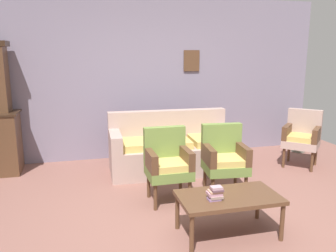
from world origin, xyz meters
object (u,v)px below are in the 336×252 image
coffee_table (229,200)px  floor_vase_by_wall (299,132)px  wingback_chair_by_fireplace (302,135)px  floral_couch (172,150)px  book_stack_on_table (215,193)px  armchair_row_middle (224,157)px  armchair_by_doorway (168,161)px

coffee_table → floor_vase_by_wall: size_ratio=1.39×
wingback_chair_by_fireplace → coffee_table: size_ratio=0.90×
floral_couch → floor_vase_by_wall: size_ratio=2.64×
floor_vase_by_wall → coffee_table: bearing=-135.5°
coffee_table → book_stack_on_table: 0.21m
book_stack_on_table → floor_vase_by_wall: 3.65m
coffee_table → floral_couch: bearing=91.4°
wingback_chair_by_fireplace → floor_vase_by_wall: 0.87m
wingback_chair_by_fireplace → armchair_row_middle: bearing=-155.4°
armchair_by_doorway → book_stack_on_table: 1.04m
armchair_by_doorway → wingback_chair_by_fireplace: 2.52m
floral_couch → coffee_table: (0.05, -2.02, 0.05)m
armchair_by_doorway → book_stack_on_table: (0.21, -1.02, -0.01)m
book_stack_on_table → coffee_table: bearing=18.8°
armchair_row_middle → coffee_table: (-0.36, -0.96, -0.12)m
coffee_table → armchair_by_doorway: bearing=111.7°
armchair_row_middle → wingback_chair_by_fireplace: 1.82m
book_stack_on_table → floor_vase_by_wall: bearing=43.3°
wingback_chair_by_fireplace → floor_vase_by_wall: size_ratio=1.25×
floral_couch → book_stack_on_table: (-0.12, -2.07, 0.16)m
book_stack_on_table → floor_vase_by_wall: floor_vase_by_wall is taller
book_stack_on_table → floor_vase_by_wall: (2.65, 2.50, -0.12)m
floral_couch → book_stack_on_table: size_ratio=13.39×
wingback_chair_by_fireplace → coffee_table: wingback_chair_by_fireplace is taller
armchair_by_doorway → wingback_chair_by_fireplace: same height
floral_couch → wingback_chair_by_fireplace: size_ratio=2.11×
armchair_row_middle → coffee_table: bearing=-110.7°
armchair_by_doorway → floral_couch: bearing=72.6°
armchair_by_doorway → coffee_table: (0.38, -0.96, -0.12)m
floral_couch → coffee_table: bearing=-88.6°
floral_couch → coffee_table: 2.02m
floral_couch → armchair_row_middle: size_ratio=2.11×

